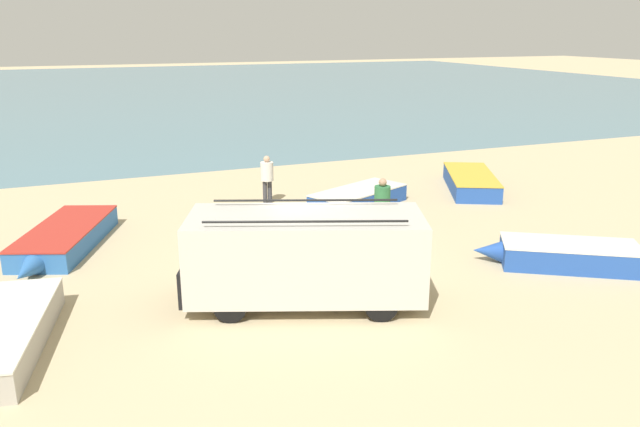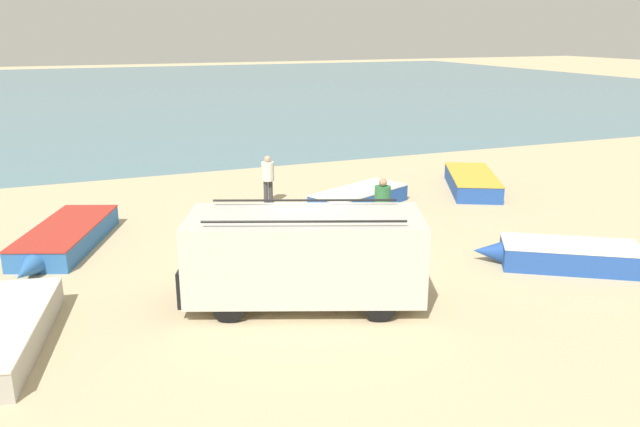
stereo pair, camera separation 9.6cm
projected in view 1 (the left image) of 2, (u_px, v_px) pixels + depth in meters
ground_plane at (312, 265)px, 16.25m from camera, size 200.00×200.00×0.00m
sea_water at (125, 90)px, 62.49m from camera, size 120.00×80.00×0.01m
parked_van at (305, 255)px, 13.73m from camera, size 5.60×3.79×2.19m
fishing_rowboat_0 at (2, 339)px, 11.76m from camera, size 2.14×5.08×0.61m
fishing_rowboat_1 at (470, 181)px, 23.92m from camera, size 3.32×5.03×0.64m
fishing_rowboat_2 at (361, 197)px, 21.71m from camera, size 4.41×2.86×0.59m
fishing_rowboat_3 at (563, 255)px, 16.11m from camera, size 4.03×3.04×0.63m
fishing_rowboat_4 at (64, 238)px, 17.45m from camera, size 3.09×5.32×0.59m
fisherman_0 at (382, 202)px, 18.16m from camera, size 0.47×0.47×1.78m
fisherman_1 at (267, 175)px, 21.74m from camera, size 0.45×0.45×1.70m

